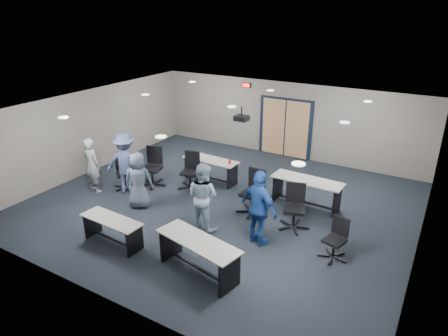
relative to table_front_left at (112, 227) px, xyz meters
The scene contains 25 objects.
floor 3.27m from the table_front_left, 68.81° to the left, with size 10.00×10.00×0.00m, color black.
back_wall 7.67m from the table_front_left, 81.14° to the left, with size 10.00×0.04×2.70m, color gray.
front_wall 2.09m from the table_front_left, 51.53° to the right, with size 10.00×0.04×2.70m, color gray.
left_wall 4.96m from the table_front_left, 141.68° to the left, with size 0.04×9.00×2.70m, color gray.
right_wall 6.93m from the table_front_left, 26.10° to the left, with size 0.04×9.00×2.70m, color gray.
ceiling 3.95m from the table_front_left, 68.81° to the left, with size 10.00×9.00×0.04m, color white.
double_door 7.60m from the table_front_left, 81.10° to the left, with size 2.00×0.07×2.20m.
exit_sign 7.75m from the table_front_left, 93.27° to the left, with size 0.32×0.07×0.18m.
ceiling_projector 4.29m from the table_front_left, 67.31° to the left, with size 0.35×0.32×0.37m.
ceiling_can_lights 4.13m from the table_front_left, 70.29° to the left, with size 6.24×5.74×0.02m, color white, non-canonical shape.
table_front_left is the anchor object (origin of this frame).
table_front_right 2.34m from the table_front_left, ahead, with size 2.02×1.02×0.78m.
table_back_left 4.19m from the table_front_left, 89.19° to the left, with size 1.82×0.67×1.00m.
table_back_right 5.21m from the table_front_left, 51.64° to the left, with size 1.97×0.73×0.79m.
chair_back_a 3.27m from the table_front_left, 113.71° to the left, with size 0.75×0.75×1.19m, color black, non-canonical shape.
chair_back_b 3.41m from the table_front_left, 93.07° to the left, with size 0.71×0.71×1.12m, color black, non-canonical shape.
chair_back_c 3.64m from the table_front_left, 54.45° to the left, with size 0.75×0.75×1.20m, color black, non-canonical shape.
chair_back_d 4.38m from the table_front_left, 39.44° to the left, with size 0.72×0.72×1.14m, color black, non-canonical shape.
chair_loose_left 3.07m from the table_front_left, 128.41° to the left, with size 0.64×0.64×1.02m, color black, non-canonical shape.
chair_loose_right 5.03m from the table_front_left, 23.68° to the left, with size 0.60×0.60×0.95m, color black, non-canonical shape.
person_gray 3.13m from the table_front_left, 144.85° to the left, with size 0.61×0.40×1.67m, color #99A2A6.
person_plaid 1.90m from the table_front_left, 112.12° to the left, with size 0.77×0.50×1.58m, color slate.
person_lightblue 2.24m from the table_front_left, 49.89° to the left, with size 0.84×0.65×1.72m, color #9CB8CF.
person_navy 3.42m from the table_front_left, 30.54° to the left, with size 1.07×0.45×1.83m, color navy.
person_back 2.86m from the table_front_left, 126.23° to the left, with size 1.18×0.68×1.83m, color #45527D.
Camera 1 is at (5.11, -8.62, 5.21)m, focal length 32.00 mm.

